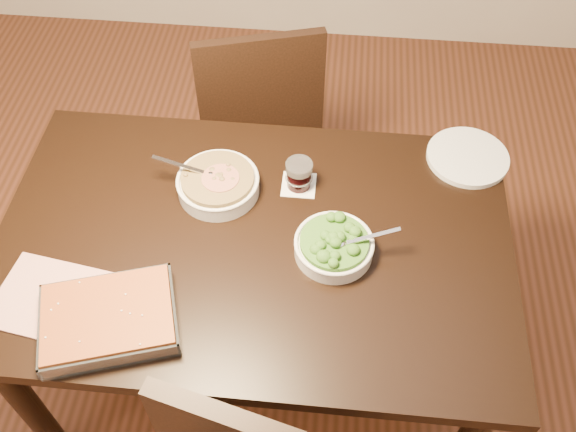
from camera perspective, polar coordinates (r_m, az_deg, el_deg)
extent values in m
plane|color=#472514|center=(2.38, -2.35, -12.89)|extent=(4.00, 4.00, 0.00)
cube|color=black|center=(1.75, -3.12, -2.46)|extent=(1.40, 0.90, 0.04)
cube|color=black|center=(1.81, -3.03, -3.77)|extent=(1.26, 0.76, 0.08)
cylinder|color=black|center=(2.07, -22.03, -15.40)|extent=(0.07, 0.07, 0.71)
cylinder|color=black|center=(2.41, -16.32, 0.61)|extent=(0.07, 0.07, 0.71)
cylinder|color=black|center=(2.30, 14.02, -1.73)|extent=(0.07, 0.07, 0.71)
cube|color=#A5342F|center=(1.73, -19.95, -7.03)|extent=(0.34, 0.27, 0.01)
cube|color=white|center=(1.86, 0.96, 2.78)|extent=(0.10, 0.10, 0.00)
cylinder|color=silver|center=(1.84, -6.21, 2.69)|extent=(0.23, 0.23, 0.04)
torus|color=silver|center=(1.82, -6.28, 3.24)|extent=(0.24, 0.24, 0.01)
cylinder|color=#372D0F|center=(1.81, -6.29, 3.32)|extent=(0.21, 0.21, 0.02)
cube|color=silver|center=(1.82, -8.50, 3.86)|extent=(0.15, 0.02, 0.05)
cylinder|color=maroon|center=(1.80, -6.03, 3.39)|extent=(0.11, 0.11, 0.00)
cylinder|color=silver|center=(1.70, 4.09, -2.85)|extent=(0.21, 0.21, 0.04)
torus|color=silver|center=(1.68, 4.13, -2.37)|extent=(0.21, 0.21, 0.01)
cylinder|color=#1D4B11|center=(1.68, 4.14, -2.29)|extent=(0.18, 0.18, 0.02)
cube|color=silver|center=(1.67, 6.41, -1.80)|extent=(0.14, 0.04, 0.04)
cube|color=silver|center=(1.65, -15.45, -9.25)|extent=(0.38, 0.32, 0.01)
cube|color=#63250E|center=(1.62, -15.66, -8.75)|extent=(0.36, 0.30, 0.05)
cube|color=silver|center=(1.69, -15.76, -5.47)|extent=(0.31, 0.10, 0.04)
cube|color=silver|center=(1.57, -15.50, -12.42)|extent=(0.31, 0.10, 0.04)
cube|color=silver|center=(1.61, -10.05, -8.00)|extent=(0.08, 0.23, 0.04)
cube|color=silver|center=(1.66, -21.07, -9.52)|extent=(0.08, 0.23, 0.04)
cylinder|color=black|center=(1.83, 0.98, 3.47)|extent=(0.07, 0.07, 0.06)
cylinder|color=silver|center=(1.80, 1.00, 4.40)|extent=(0.08, 0.08, 0.02)
cylinder|color=silver|center=(2.00, 15.67, 5.07)|extent=(0.24, 0.24, 0.02)
cube|color=black|center=(2.54, -2.93, 9.32)|extent=(0.54, 0.54, 0.04)
cylinder|color=black|center=(2.86, 0.43, 8.80)|extent=(0.04, 0.04, 0.42)
cylinder|color=black|center=(2.60, 1.99, 3.30)|extent=(0.04, 0.04, 0.42)
cylinder|color=black|center=(2.83, -7.11, 7.79)|extent=(0.04, 0.04, 0.42)
cylinder|color=black|center=(2.57, -6.22, 2.13)|extent=(0.04, 0.04, 0.42)
cube|color=black|center=(2.23, -2.40, 10.73)|extent=(0.43, 0.16, 0.47)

